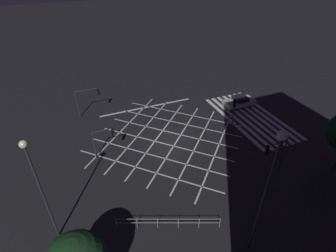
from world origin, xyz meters
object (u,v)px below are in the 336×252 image
object	(u,v)px
traffic_light_median_north	(105,136)
street_lamp_west	(36,178)
traffic_light_ne_cross	(89,96)
waiting_car	(239,101)
street_lamp_east	(271,173)
traffic_light_sw_cross	(274,151)
traffic_light_sw_main	(281,144)
traffic_light_median_south	(234,107)

from	to	relation	value
traffic_light_median_north	street_lamp_west	bearing A→B (deg)	-124.78
traffic_light_median_north	traffic_light_ne_cross	world-z (taller)	traffic_light_ne_cross
traffic_light_ne_cross	waiting_car	size ratio (longest dim) A/B	0.87
traffic_light_median_north	street_lamp_east	world-z (taller)	street_lamp_east
traffic_light_median_north	traffic_light_sw_cross	bearing A→B (deg)	-31.59
traffic_light_sw_main	street_lamp_west	bearing A→B (deg)	89.05
waiting_car	street_lamp_west	bearing A→B (deg)	25.21
traffic_light_sw_main	traffic_light_median_north	bearing A→B (deg)	61.23
traffic_light_median_north	traffic_light_ne_cross	distance (m)	8.71
traffic_light_ne_cross	traffic_light_sw_main	bearing A→B (deg)	-48.90
traffic_light_median_north	traffic_light_ne_cross	xyz separation A→B (m)	(8.71, 0.15, 0.27)
traffic_light_sw_cross	traffic_light_sw_main	world-z (taller)	traffic_light_sw_main
street_lamp_east	waiting_car	bearing A→B (deg)	-33.22
traffic_light_median_south	traffic_light_ne_cross	bearing A→B (deg)	-30.89
traffic_light_ne_cross	street_lamp_east	xyz separation A→B (m)	(-22.28, -7.21, 4.41)
traffic_light_median_north	traffic_light_ne_cross	bearing A→B (deg)	90.97
traffic_light_median_south	street_lamp_east	bearing A→B (deg)	60.71
traffic_light_ne_cross	street_lamp_west	world-z (taller)	street_lamp_west
street_lamp_east	waiting_car	size ratio (longest dim) A/B	2.39
traffic_light_sw_cross	traffic_light_sw_main	xyz separation A→B (m)	(0.31, -1.04, 0.29)
traffic_light_sw_main	waiting_car	bearing A→B (deg)	-19.27
traffic_light_median_north	traffic_light_sw_cross	xyz separation A→B (m)	(-8.15, -13.26, 0.19)
traffic_light_median_south	waiting_car	size ratio (longest dim) A/B	0.85
street_lamp_west	waiting_car	xyz separation A→B (m)	(11.06, -23.50, -5.27)
traffic_light_median_north	street_lamp_east	xyz separation A→B (m)	(-13.57, -7.07, 4.68)
traffic_light_ne_cross	waiting_car	xyz separation A→B (m)	(-5.17, -18.42, -2.06)
traffic_light_median_north	traffic_light_median_south	world-z (taller)	traffic_light_median_south
traffic_light_sw_cross	street_lamp_east	size ratio (longest dim) A/B	0.36
traffic_light_sw_main	street_lamp_east	distance (m)	10.13
traffic_light_sw_cross	traffic_light_ne_cross	xyz separation A→B (m)	(16.86, 13.41, 0.08)
traffic_light_sw_cross	traffic_light_ne_cross	size ratio (longest dim) A/B	0.98
traffic_light_sw_cross	traffic_light_sw_main	distance (m)	1.12
traffic_light_ne_cross	street_lamp_east	bearing A→B (deg)	-72.06
street_lamp_west	street_lamp_east	bearing A→B (deg)	-116.20
traffic_light_sw_main	traffic_light_ne_cross	bearing A→B (deg)	41.10
traffic_light_sw_main	street_lamp_east	world-z (taller)	street_lamp_east
traffic_light_median_north	traffic_light_median_south	distance (m)	14.61
traffic_light_median_north	traffic_light_sw_main	xyz separation A→B (m)	(-7.85, -14.29, 0.49)
traffic_light_median_south	traffic_light_median_north	bearing A→B (deg)	-0.48
traffic_light_ne_cross	traffic_light_median_north	bearing A→B (deg)	-89.03
traffic_light_sw_main	traffic_light_ne_cross	xyz separation A→B (m)	(16.56, 14.44, -0.22)
traffic_light_median_north	waiting_car	world-z (taller)	traffic_light_median_north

